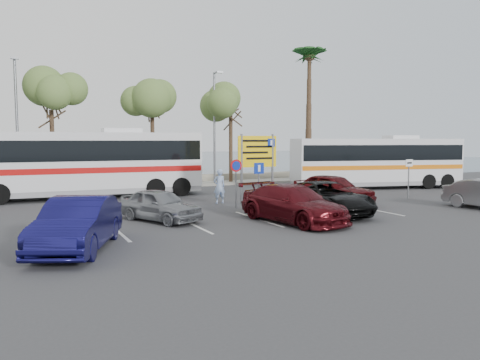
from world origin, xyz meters
name	(u,v)px	position (x,y,z in m)	size (l,w,h in m)	color
ground	(271,214)	(0.00, 0.00, 0.00)	(120.00, 120.00, 0.00)	#363639
kerb_strip	(174,185)	(0.00, 14.00, 0.07)	(44.00, 2.40, 0.15)	gray
seawall	(166,180)	(0.00, 16.00, 0.30)	(48.00, 0.80, 0.60)	gray
sea	(84,161)	(0.00, 60.00, 0.01)	(140.00, 140.00, 0.00)	#3F5566
tree_left	(51,97)	(-8.00, 14.00, 6.00)	(3.20, 3.20, 7.20)	#382619
tree_mid	(152,91)	(-1.50, 14.00, 6.65)	(3.20, 3.20, 8.00)	#382619
tree_right	(231,101)	(4.50, 14.00, 6.17)	(3.20, 3.20, 7.40)	#382619
palm_tree	(309,58)	(11.50, 14.00, 9.87)	(4.80, 4.80, 11.20)	#382619
street_lamp_left	(17,118)	(-10.00, 13.52, 4.60)	(0.45, 1.15, 8.01)	slate
street_lamp_right	(215,122)	(3.00, 13.52, 4.60)	(0.45, 1.15, 8.01)	slate
direction_sign	(257,157)	(1.00, 3.20, 2.43)	(2.20, 0.12, 3.60)	slate
sign_no_stop	(236,175)	(-0.60, 2.38, 1.58)	(0.60, 0.08, 2.35)	slate
sign_parking	(259,180)	(-0.20, 0.79, 1.47)	(0.50, 0.07, 2.25)	slate
sign_taxi	(409,173)	(9.80, 1.49, 1.42)	(0.50, 0.07, 2.20)	slate
lane_markings	(259,219)	(-1.14, -1.00, 0.00)	(12.02, 4.20, 0.01)	silver
coach_bus_left	(88,166)	(-6.50, 9.53, 1.84)	(12.84, 3.37, 3.97)	silver
coach_bus_right	(376,164)	(11.96, 6.50, 1.67)	(11.81, 5.23, 3.60)	silver
car_silver_a	(160,205)	(-5.00, 0.35, 0.66)	(1.56, 3.87, 1.32)	gray
car_blue	(78,224)	(-8.64, -3.50, 0.79)	(1.67, 4.79, 1.58)	#12104E
car_maroon	(293,204)	(-0.28, -2.25, 0.74)	(2.09, 5.13, 1.49)	#4F0D13
car_red	(333,189)	(4.52, 1.50, 0.77)	(1.82, 4.52, 1.54)	#4A0A0D
suv_black	(326,198)	(2.12, -1.18, 0.72)	(2.40, 5.21, 1.45)	black
pedestrian_near	(219,186)	(-0.72, 4.14, 0.90)	(0.65, 0.43, 1.79)	#94ACD7
pedestrian_far	(338,175)	(8.70, 6.50, 0.98)	(0.95, 0.74, 1.96)	#363D51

